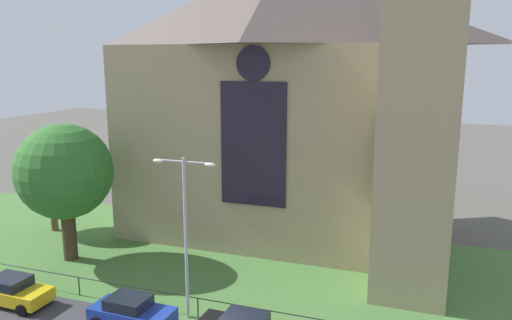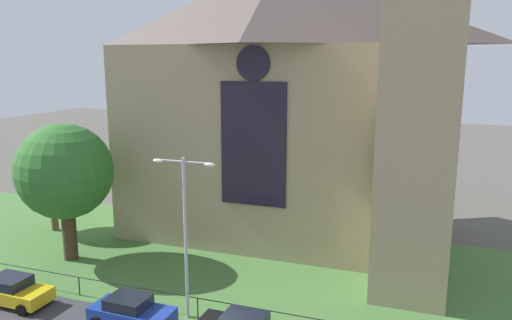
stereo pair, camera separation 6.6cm
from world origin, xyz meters
TOP-DOWN VIEW (x-y plane):
  - ground at (0.00, 10.00)m, footprint 160.00×160.00m
  - grass_verge at (0.00, 8.00)m, footprint 120.00×20.00m
  - church_building at (-1.24, 16.30)m, footprint 23.20×16.20m
  - iron_railing at (-2.01, 2.50)m, footprint 29.59×0.07m
  - tree_left_near at (-13.41, 6.67)m, footprint 6.18×6.18m
  - tree_left_far at (-18.42, 10.90)m, footprint 4.37×4.37m
  - streetlamp_near at (-2.55, 2.40)m, footprint 3.37×0.26m
  - parked_car_yellow at (-12.21, 0.54)m, footprint 4.23×2.09m
  - parked_car_blue at (-4.81, 0.73)m, footprint 4.24×2.11m

SIDE VIEW (x-z plane):
  - ground at x=0.00m, z-range 0.00..0.00m
  - grass_verge at x=0.00m, z-range 0.00..0.01m
  - parked_car_yellow at x=-12.21m, z-range -0.01..1.50m
  - parked_car_blue at x=-4.81m, z-range -0.01..1.50m
  - iron_railing at x=-2.01m, z-range 0.41..1.53m
  - tree_left_far at x=-18.42m, z-range 1.15..7.88m
  - streetlamp_near at x=-2.55m, z-range 1.13..9.55m
  - tree_left_near at x=-13.41m, z-range 1.39..10.46m
  - church_building at x=-1.24m, z-range -2.73..23.27m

